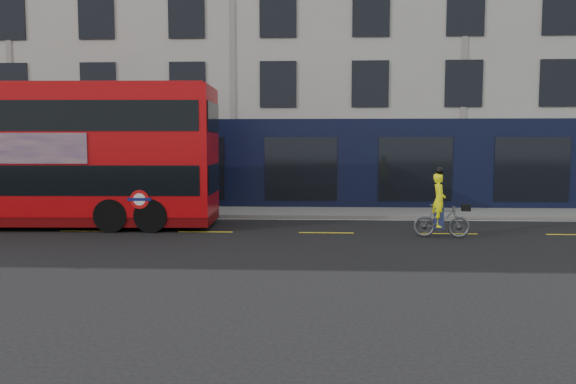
{
  "coord_description": "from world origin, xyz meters",
  "views": [
    {
      "loc": [
        3.62,
        -16.77,
        2.94
      ],
      "look_at": [
        2.7,
        2.48,
        1.26
      ],
      "focal_mm": 35.0,
      "sensor_mm": 36.0,
      "label": 1
    }
  ],
  "objects": [
    {
      "name": "building_terrace",
      "position": [
        0.0,
        12.94,
        7.49
      ],
      "size": [
        50.0,
        10.07,
        15.0
      ],
      "color": "#ABAAA2",
      "rests_on": "ground"
    },
    {
      "name": "kerb",
      "position": [
        0.0,
        5.0,
        0.07
      ],
      "size": [
        60.0,
        0.12,
        0.13
      ],
      "primitive_type": "cube",
      "color": "slate",
      "rests_on": "ground"
    },
    {
      "name": "road_edge_line",
      "position": [
        0.0,
        4.7,
        0.0
      ],
      "size": [
        58.0,
        0.1,
        0.01
      ],
      "primitive_type": "cube",
      "color": "silver",
      "rests_on": "ground"
    },
    {
      "name": "bus",
      "position": [
        -5.98,
        2.45,
        2.54
      ],
      "size": [
        12.37,
        3.22,
        4.95
      ],
      "rotation": [
        0.0,
        0.0,
        0.04
      ],
      "color": "#AF070A",
      "rests_on": "ground"
    },
    {
      "name": "cyclist",
      "position": [
        7.56,
        0.8,
        0.74
      ],
      "size": [
        1.76,
        0.69,
        2.2
      ],
      "rotation": [
        0.0,
        0.0,
        -0.12
      ],
      "color": "#4E5153",
      "rests_on": "ground"
    },
    {
      "name": "pavement",
      "position": [
        0.0,
        6.5,
        0.06
      ],
      "size": [
        60.0,
        3.0,
        0.12
      ],
      "primitive_type": "cube",
      "color": "slate",
      "rests_on": "ground"
    },
    {
      "name": "lane_dashes",
      "position": [
        0.0,
        1.5,
        0.0
      ],
      "size": [
        58.0,
        0.12,
        0.01
      ],
      "primitive_type": null,
      "color": "yellow",
      "rests_on": "ground"
    },
    {
      "name": "ground",
      "position": [
        0.0,
        0.0,
        0.0
      ],
      "size": [
        120.0,
        120.0,
        0.0
      ],
      "primitive_type": "plane",
      "color": "black",
      "rests_on": "ground"
    }
  ]
}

